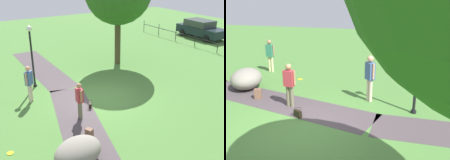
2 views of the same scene
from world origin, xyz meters
The scene contains 10 objects.
ground_plane centered at (0.00, 0.00, 0.00)m, with size 48.00×48.00×0.00m, color #497936.
footpath_segment_mid centered at (1.87, -1.84, 0.00)m, with size 8.17×3.70×0.01m.
lamp_post centered at (-3.25, -2.06, 2.05)m, with size 0.28×0.28×3.29m.
lawn_boulder centered at (3.83, -2.92, 0.44)m, with size 1.72×2.01×0.88m.
woman_with_handbag centered at (1.16, -1.53, 0.93)m, with size 0.52×0.27×1.62m.
man_near_boulder centered at (4.08, -5.64, 0.98)m, with size 0.52×0.27×1.69m.
passerby_on_path centered at (-1.57, -2.81, 1.05)m, with size 0.42×0.43×1.79m.
handbag_on_grass centered at (0.52, -0.71, 0.14)m, with size 0.37×0.37×0.31m.
backpack_by_boulder centered at (2.72, -1.94, 0.19)m, with size 0.34×0.34×0.40m.
frisbee_on_grass centered at (2.08, -4.72, 0.01)m, with size 0.24×0.24×0.02m.
Camera 2 is at (-3.03, 7.42, 4.08)m, focal length 45.44 mm.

